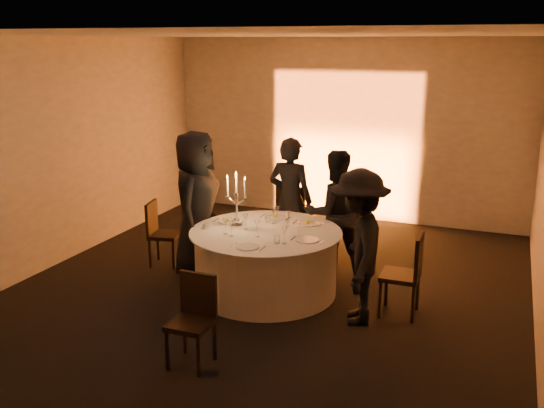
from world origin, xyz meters
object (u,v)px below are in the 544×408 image
at_px(chair_back_left, 294,214).
at_px(guest_left, 196,205).
at_px(banquet_table, 266,262).
at_px(candelabra, 236,207).
at_px(guest_back_left, 290,200).
at_px(guest_back_right, 334,213).
at_px(guest_right, 359,247).
at_px(chair_back_right, 349,225).
at_px(chair_left, 159,230).
at_px(chair_right, 408,270).
at_px(chair_front, 194,314).
at_px(coffee_cup, 206,226).

xyz_separation_m(chair_back_left, guest_left, (-0.86, -1.26, 0.37)).
height_order(banquet_table, chair_back_left, chair_back_left).
bearing_deg(candelabra, guest_back_left, 75.12).
bearing_deg(guest_back_right, guest_left, -8.58).
bearing_deg(guest_right, chair_back_right, -178.77).
bearing_deg(chair_left, chair_back_left, -66.29).
distance_m(chair_left, guest_back_right, 2.35).
bearing_deg(chair_left, candelabra, -115.97).
bearing_deg(chair_right, guest_right, -56.33).
bearing_deg(guest_back_right, guest_back_left, -50.98).
relative_size(chair_front, guest_right, 0.51).
relative_size(guest_right, coffee_cup, 15.22).
height_order(chair_back_right, guest_right, guest_right).
bearing_deg(chair_front, chair_back_left, 92.89).
relative_size(chair_right, coffee_cup, 8.54).
distance_m(chair_left, chair_front, 2.70).
height_order(chair_left, guest_right, guest_right).
relative_size(guest_left, candelabra, 2.75).
distance_m(chair_front, guest_back_left, 2.92).
height_order(guest_left, coffee_cup, guest_left).
bearing_deg(guest_back_left, guest_back_right, 166.62).
height_order(banquet_table, chair_front, chair_front).
relative_size(chair_left, chair_back_right, 0.93).
height_order(chair_back_right, candelabra, candelabra).
bearing_deg(guest_left, coffee_cup, -149.62).
distance_m(chair_back_left, guest_left, 1.57).
distance_m(banquet_table, coffee_cup, 0.83).
distance_m(guest_right, candelabra, 1.65).
bearing_deg(chair_back_right, chair_left, -0.97).
relative_size(chair_back_right, guest_right, 0.56).
height_order(chair_right, chair_front, chair_right).
xyz_separation_m(guest_right, candelabra, (-1.59, 0.39, 0.17)).
bearing_deg(chair_back_right, chair_back_left, -31.92).
bearing_deg(chair_back_right, coffee_cup, 24.03).
height_order(chair_back_right, chair_right, chair_back_right).
bearing_deg(chair_right, guest_back_right, -130.91).
bearing_deg(chair_left, guest_back_left, -76.08).
distance_m(chair_back_left, chair_right, 2.37).
height_order(guest_right, candelabra, guest_right).
bearing_deg(chair_front, chair_back_right, 77.82).
height_order(coffee_cup, candelabra, candelabra).
relative_size(guest_left, guest_right, 1.12).
height_order(chair_front, guest_back_right, guest_back_right).
bearing_deg(chair_back_left, guest_right, 133.00).
bearing_deg(coffee_cup, guest_right, -5.31).
height_order(chair_left, chair_back_left, chair_back_left).
distance_m(chair_front, guest_back_right, 2.75).
bearing_deg(guest_right, guest_back_left, -154.99).
relative_size(chair_left, guest_back_left, 0.51).
bearing_deg(coffee_cup, chair_left, 152.12).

